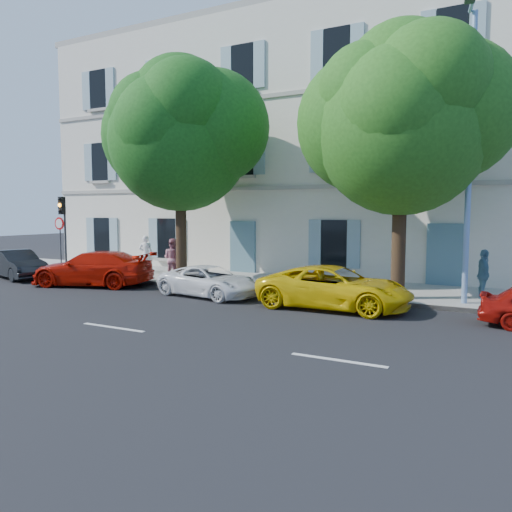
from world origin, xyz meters
The scene contains 16 objects.
ground centered at (0.00, 0.00, 0.00)m, with size 90.00×90.00×0.00m, color black.
sidewalk centered at (0.00, 4.45, 0.07)m, with size 36.00×4.50×0.15m, color #A09E96.
kerb centered at (0.00, 2.28, 0.08)m, with size 36.00×0.16×0.16m, color #9E998E.
building centered at (0.00, 10.20, 6.00)m, with size 28.00×7.00×12.00m, color silver.
car_dark_sedan centered at (-10.43, 0.97, 0.63)m, with size 1.33×3.81×1.25m, color black.
car_red_coupe centered at (-5.83, 0.95, 0.70)m, with size 1.95×4.79×1.39m, color #B61205.
car_white_coupe centered at (-0.40, 1.09, 0.53)m, with size 1.77×3.84×1.07m, color white.
car_yellow_supercar centered at (4.17, 1.04, 0.65)m, with size 2.16×4.69×1.30m, color #E2BB09.
tree_left centered at (-3.05, 3.07, 5.74)m, with size 5.61×5.61×8.69m.
tree_right centered at (5.67, 2.93, 5.54)m, with size 5.45×5.45×8.40m.
traffic_light centered at (-9.60, 2.85, 2.66)m, with size 0.28×0.39×3.47m.
road_sign centered at (-9.83, 2.84, 1.97)m, with size 0.58×0.08×2.53m.
street_lamp centered at (7.67, 2.83, 5.09)m, with size 0.38×1.87×8.71m.
pedestrian_a centered at (-5.90, 4.23, 1.01)m, with size 0.63×0.41×1.72m, color white.
pedestrian_b centered at (-3.71, 3.34, 0.99)m, with size 0.81×0.63×1.67m, color #BF7A89.
pedestrian_c centered at (8.14, 3.94, 0.96)m, with size 0.94×0.39×1.61m, color slate.
Camera 1 is at (9.10, -13.37, 2.99)m, focal length 35.00 mm.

